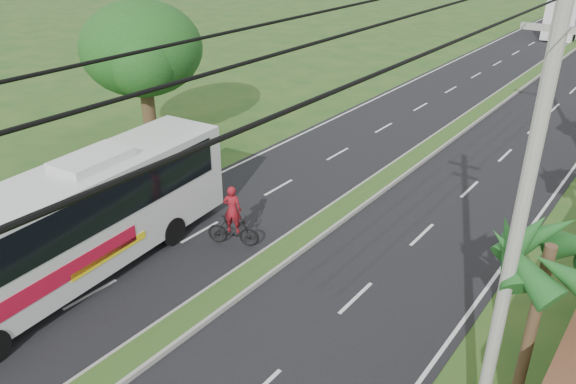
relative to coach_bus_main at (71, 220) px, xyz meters
The scene contains 11 objects.
ground 5.10m from the coach_bus_main, ahead, with size 180.00×180.00×0.00m, color #244E1C.
road_asphalt 20.22m from the coach_bus_main, 76.88° to the left, with size 14.00×160.00×0.02m, color black.
median_strip 20.21m from the coach_bus_main, 76.88° to the left, with size 1.20×160.00×0.18m.
lane_edge_left 19.82m from the coach_bus_main, 96.23° to the left, with size 0.12×160.00×0.01m, color silver.
lane_edge_right 22.69m from the coach_bus_main, 60.09° to the left, with size 0.12×160.00×0.01m, color silver.
palm_verge_a 14.03m from the coach_bus_main, 10.75° to the left, with size 2.40×2.40×5.45m.
shade_tree 12.52m from the coach_bus_main, 128.21° to the left, with size 6.30×6.00×7.54m.
utility_pole_a 13.60m from the coach_bus_main, ahead, with size 1.60×0.28×11.00m.
coach_bus_main is the anchor object (origin of this frame).
coach_bus_far 57.87m from the coach_bus_main, 87.26° to the left, with size 2.94×13.15×3.83m.
motorcyclist 5.61m from the coach_bus_main, 60.10° to the left, with size 2.03×1.32×2.41m.
Camera 1 is at (10.55, -8.06, 11.03)m, focal length 35.00 mm.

